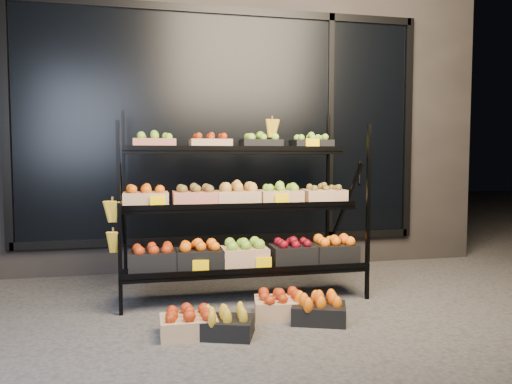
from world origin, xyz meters
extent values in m
plane|color=#514F4C|center=(0.00, 0.00, 0.00)|extent=(24.00, 24.00, 0.00)
cube|color=#2D2826|center=(0.00, 2.60, 1.75)|extent=(6.00, 2.00, 3.50)
cube|color=black|center=(0.00, 1.58, 1.55)|extent=(4.20, 0.04, 2.40)
cube|color=black|center=(0.00, 1.56, 0.34)|extent=(4.30, 0.06, 0.08)
cube|color=black|center=(0.00, 1.56, 2.76)|extent=(4.30, 0.06, 0.08)
cube|color=black|center=(-2.15, 1.56, 1.55)|extent=(0.08, 0.06, 2.50)
cube|color=black|center=(2.15, 1.56, 1.55)|extent=(0.08, 0.06, 2.50)
cube|color=black|center=(1.20, 1.56, 1.55)|extent=(0.06, 0.06, 2.50)
cylinder|color=black|center=(1.55, 1.53, 1.05)|extent=(0.02, 0.02, 0.25)
cube|color=black|center=(-1.02, 0.18, 0.75)|extent=(0.03, 0.03, 1.50)
cube|color=black|center=(1.02, 0.18, 0.75)|extent=(0.03, 0.03, 1.50)
cube|color=black|center=(-1.02, 1.15, 0.83)|extent=(0.03, 0.03, 1.66)
cube|color=black|center=(1.02, 1.15, 0.83)|extent=(0.03, 0.03, 1.66)
cube|color=black|center=(0.00, 0.35, 0.27)|extent=(2.05, 0.42, 0.03)
cube|color=black|center=(0.00, 0.15, 0.30)|extent=(2.05, 0.02, 0.05)
cube|color=black|center=(0.00, 0.65, 0.77)|extent=(2.05, 0.40, 0.03)
cube|color=black|center=(0.00, 0.46, 0.80)|extent=(2.05, 0.02, 0.05)
cube|color=black|center=(0.00, 0.95, 1.27)|extent=(2.05, 0.40, 0.03)
cube|color=black|center=(0.00, 0.76, 1.30)|extent=(2.05, 0.02, 0.05)
cube|color=tan|center=(-0.74, 0.95, 1.33)|extent=(0.38, 0.28, 0.11)
ellipsoid|color=#8AC631|center=(-0.74, 0.95, 1.42)|extent=(0.32, 0.24, 0.07)
cube|color=tan|center=(-0.22, 0.95, 1.33)|extent=(0.38, 0.28, 0.11)
ellipsoid|color=#B1250C|center=(-0.22, 0.95, 1.42)|extent=(0.32, 0.24, 0.07)
cube|color=black|center=(0.26, 0.95, 1.33)|extent=(0.38, 0.28, 0.11)
ellipsoid|color=#8AC631|center=(0.26, 0.95, 1.42)|extent=(0.32, 0.24, 0.07)
cube|color=black|center=(0.77, 0.95, 1.33)|extent=(0.38, 0.28, 0.11)
ellipsoid|color=#8AC631|center=(0.77, 0.95, 1.42)|extent=(0.32, 0.24, 0.07)
cube|color=tan|center=(-0.83, 0.65, 0.85)|extent=(0.38, 0.28, 0.14)
ellipsoid|color=orange|center=(-0.83, 0.65, 0.95)|extent=(0.32, 0.24, 0.07)
cube|color=tan|center=(-0.40, 0.65, 0.85)|extent=(0.38, 0.28, 0.14)
ellipsoid|color=brown|center=(-0.40, 0.65, 0.95)|extent=(0.32, 0.24, 0.07)
cube|color=tan|center=(-0.02, 0.65, 0.85)|extent=(0.38, 0.28, 0.14)
ellipsoid|color=gold|center=(-0.02, 0.65, 0.95)|extent=(0.32, 0.24, 0.07)
cube|color=tan|center=(0.37, 0.65, 0.85)|extent=(0.38, 0.28, 0.14)
ellipsoid|color=#8AC631|center=(0.37, 0.65, 0.95)|extent=(0.32, 0.24, 0.07)
cube|color=tan|center=(0.79, 0.65, 0.85)|extent=(0.38, 0.28, 0.14)
ellipsoid|color=brown|center=(0.79, 0.65, 0.95)|extent=(0.32, 0.24, 0.07)
cube|color=black|center=(-0.78, 0.35, 0.37)|extent=(0.38, 0.28, 0.18)
ellipsoid|color=#B1250C|center=(-0.78, 0.35, 0.49)|extent=(0.32, 0.24, 0.07)
cube|color=black|center=(-0.40, 0.35, 0.37)|extent=(0.38, 0.28, 0.18)
ellipsoid|color=orange|center=(-0.40, 0.35, 0.49)|extent=(0.32, 0.24, 0.07)
cube|color=tan|center=(-0.02, 0.35, 0.37)|extent=(0.38, 0.28, 0.18)
ellipsoid|color=#8AC631|center=(-0.02, 0.35, 0.49)|extent=(0.32, 0.24, 0.07)
cube|color=black|center=(0.41, 0.35, 0.37)|extent=(0.38, 0.28, 0.18)
ellipsoid|color=maroon|center=(0.41, 0.35, 0.49)|extent=(0.32, 0.24, 0.07)
cube|color=black|center=(0.79, 0.35, 0.37)|extent=(0.38, 0.28, 0.18)
ellipsoid|color=orange|center=(0.79, 0.35, 0.49)|extent=(0.32, 0.24, 0.07)
ellipsoid|color=gold|center=(-1.07, 0.20, 0.90)|extent=(0.14, 0.08, 0.22)
ellipsoid|color=gold|center=(-1.07, 0.20, 0.66)|extent=(0.14, 0.08, 0.22)
ellipsoid|color=gold|center=(0.35, 0.85, 1.59)|extent=(0.14, 0.08, 0.22)
cube|color=#FFCB00|center=(-0.73, 0.50, 0.84)|extent=(0.13, 0.01, 0.12)
cube|color=#FFCB00|center=(0.35, 0.50, 0.84)|extent=(0.13, 0.01, 0.12)
cube|color=#FFCB00|center=(0.74, 0.80, 1.34)|extent=(0.13, 0.01, 0.12)
cube|color=#FFCB00|center=(-0.40, 0.20, 0.34)|extent=(0.13, 0.01, 0.12)
cube|color=#FFCB00|center=(0.12, 0.20, 0.34)|extent=(0.13, 0.01, 0.12)
cube|color=tan|center=(-0.55, -0.38, 0.07)|extent=(0.38, 0.28, 0.13)
ellipsoid|color=#B1250C|center=(-0.55, -0.38, 0.16)|extent=(0.32, 0.24, 0.07)
cube|color=black|center=(-0.30, -0.45, 0.06)|extent=(0.44, 0.38, 0.13)
ellipsoid|color=gold|center=(-0.30, -0.45, 0.16)|extent=(0.37, 0.32, 0.07)
cube|color=tan|center=(0.18, -0.12, 0.07)|extent=(0.45, 0.36, 0.14)
ellipsoid|color=#B1250C|center=(0.18, -0.12, 0.17)|extent=(0.37, 0.30, 0.07)
cube|color=black|center=(0.42, -0.30, 0.07)|extent=(0.47, 0.41, 0.13)
ellipsoid|color=orange|center=(0.42, -0.30, 0.16)|extent=(0.39, 0.34, 0.07)
camera|label=1|loc=(-0.82, -3.74, 1.22)|focal=35.00mm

